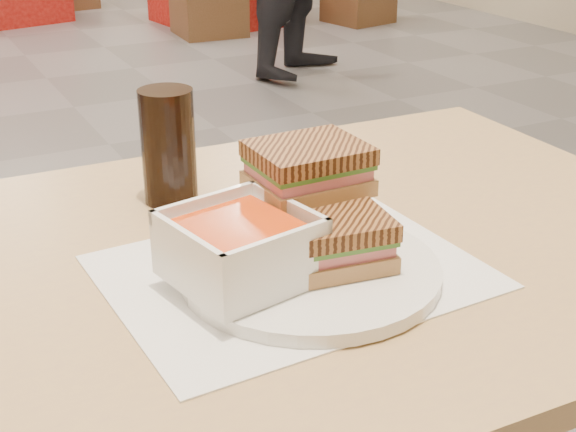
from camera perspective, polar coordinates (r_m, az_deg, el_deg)
name	(u,v)px	position (r m, az deg, el deg)	size (l,w,h in m)	color
main_table	(209,354)	(0.92, -5.63, -9.70)	(1.21, 0.72, 0.75)	tan
tray_liner	(292,272)	(0.84, 0.27, -3.96)	(0.38, 0.31, 0.00)	white
plate	(310,270)	(0.82, 1.59, -3.88)	(0.27, 0.27, 0.01)	white
soup_bowl	(240,250)	(0.78, -3.41, -2.41)	(0.15, 0.15, 0.07)	white
panini_lower	(328,239)	(0.81, 2.84, -1.63)	(0.13, 0.11, 0.05)	#AC764A
panini_upper	(308,168)	(0.86, 1.43, 3.43)	(0.12, 0.10, 0.05)	#AC764A
cola_glass	(168,146)	(1.00, -8.47, 4.90)	(0.07, 0.07, 0.14)	black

